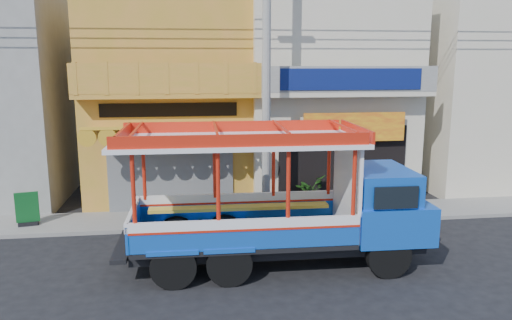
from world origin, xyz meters
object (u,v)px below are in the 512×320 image
(songthaew_truck, at_px, (298,200))
(potted_plant_c, at_px, (373,198))
(utility_pole, at_px, (271,64))
(green_sign, at_px, (27,211))
(potted_plant_b, at_px, (387,198))
(potted_plant_a, at_px, (309,191))

(songthaew_truck, height_order, potted_plant_c, songthaew_truck)
(utility_pole, bearing_deg, songthaew_truck, -87.27)
(songthaew_truck, bearing_deg, green_sign, 153.49)
(utility_pole, relative_size, potted_plant_b, 25.43)
(green_sign, bearing_deg, utility_pole, -4.40)
(utility_pole, distance_m, potted_plant_c, 5.85)
(potted_plant_c, bearing_deg, potted_plant_b, 53.30)
(utility_pole, height_order, potted_plant_a, utility_pole)
(utility_pole, relative_size, songthaew_truck, 3.64)
(utility_pole, distance_m, songthaew_truck, 4.65)
(green_sign, relative_size, potted_plant_c, 1.21)
(green_sign, xyz_separation_m, potted_plant_a, (9.13, 0.76, 0.12))
(utility_pole, height_order, songthaew_truck, utility_pole)
(utility_pole, xyz_separation_m, songthaew_truck, (0.16, -3.26, -3.31))
(potted_plant_b, height_order, potted_plant_c, potted_plant_b)
(songthaew_truck, distance_m, green_sign, 8.68)
(songthaew_truck, height_order, potted_plant_b, songthaew_truck)
(green_sign, height_order, potted_plant_c, green_sign)
(utility_pole, height_order, potted_plant_b, utility_pole)
(utility_pole, xyz_separation_m, green_sign, (-7.54, 0.58, -4.47))
(green_sign, xyz_separation_m, potted_plant_c, (11.23, 0.14, -0.01))
(potted_plant_c, bearing_deg, potted_plant_a, -83.47)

